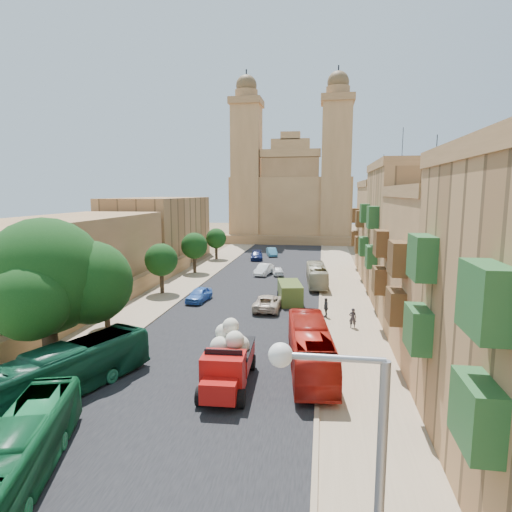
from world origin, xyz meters
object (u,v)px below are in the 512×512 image
(street_tree_d, at_px, (216,239))
(car_white_b, at_px, (278,271))
(church, at_px, (292,198))
(red_truck, at_px, (228,359))
(car_cream, at_px, (268,302))
(car_blue_a, at_px, (199,295))
(car_white_a, at_px, (264,270))
(pedestrian_c, at_px, (326,308))
(ficus_tree, at_px, (47,280))
(pedestrian_a, at_px, (353,318))
(street_tree_c, at_px, (194,246))
(car_blue_b, at_px, (272,252))
(street_tree_b, at_px, (161,260))
(streetlamp, at_px, (352,506))
(bus_green_north, at_px, (70,369))
(street_tree_a, at_px, (106,293))
(bus_red_east, at_px, (310,348))
(bus_cream_east, at_px, (317,275))
(olive_pickup, at_px, (290,293))
(bus_green_south, at_px, (23,448))
(car_dkblue, at_px, (257,256))

(street_tree_d, distance_m, car_white_b, 16.81)
(church, relative_size, street_tree_d, 7.17)
(red_truck, xyz_separation_m, car_cream, (0.20, 16.09, -0.91))
(car_blue_a, height_order, car_white_a, car_white_a)
(pedestrian_c, bearing_deg, ficus_tree, -63.21)
(pedestrian_a, bearing_deg, street_tree_c, -44.80)
(red_truck, xyz_separation_m, car_blue_b, (-3.48, 49.73, -0.92))
(street_tree_b, distance_m, pedestrian_c, 18.85)
(church, distance_m, streetlamp, 91.04)
(car_white_b, bearing_deg, street_tree_d, -58.49)
(street_tree_d, distance_m, bus_green_north, 47.19)
(street_tree_a, xyz_separation_m, street_tree_b, (-0.00, 12.00, 0.84))
(street_tree_a, relative_size, car_cream, 0.83)
(street_tree_a, height_order, red_truck, street_tree_a)
(bus_red_east, distance_m, pedestrian_a, 9.40)
(ficus_tree, relative_size, bus_cream_east, 1.06)
(bus_red_east, bearing_deg, pedestrian_c, -101.29)
(bus_red_east, bearing_deg, olive_pickup, -87.52)
(street_tree_c, xyz_separation_m, pedestrian_c, (17.50, -18.43, -2.80))
(car_white_a, relative_size, pedestrian_a, 2.64)
(ficus_tree, height_order, pedestrian_c, ficus_tree)
(street_tree_c, height_order, car_blue_b, street_tree_c)
(olive_pickup, relative_size, car_blue_a, 1.24)
(streetlamp, bearing_deg, bus_green_south, 151.97)
(street_tree_a, relative_size, streetlamp, 0.51)
(bus_green_north, xyz_separation_m, car_white_a, (5.79, 34.92, -0.65))
(streetlamp, bearing_deg, car_white_a, 99.74)
(ficus_tree, xyz_separation_m, bus_red_east, (15.92, 2.04, -4.14))
(street_tree_c, relative_size, street_tree_d, 1.08)
(car_dkblue, distance_m, pedestrian_a, 35.93)
(street_tree_a, distance_m, car_blue_b, 41.78)
(church, height_order, street_tree_c, church)
(car_dkblue, bearing_deg, car_cream, -87.30)
(car_white_a, xyz_separation_m, pedestrian_c, (8.00, -18.36, 0.15))
(ficus_tree, height_order, bus_green_north, ficus_tree)
(bus_cream_east, bearing_deg, pedestrian_c, 90.19)
(bus_cream_east, relative_size, pedestrian_c, 5.16)
(ficus_tree, bearing_deg, street_tree_d, 90.76)
(olive_pickup, height_order, bus_red_east, bus_red_east)
(street_tree_b, height_order, bus_green_north, street_tree_b)
(bus_green_south, bearing_deg, church, 70.66)
(red_truck, distance_m, car_blue_b, 49.86)
(ficus_tree, relative_size, car_dkblue, 1.99)
(church, relative_size, red_truck, 5.67)
(ficus_tree, distance_m, street_tree_a, 8.47)
(street_tree_a, relative_size, car_blue_b, 0.99)
(bus_red_east, bearing_deg, bus_green_south, 42.02)
(street_tree_b, distance_m, car_dkblue, 25.42)
(bus_red_east, xyz_separation_m, car_white_a, (-7.00, 29.87, -0.69))
(street_tree_b, distance_m, car_blue_a, 6.48)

